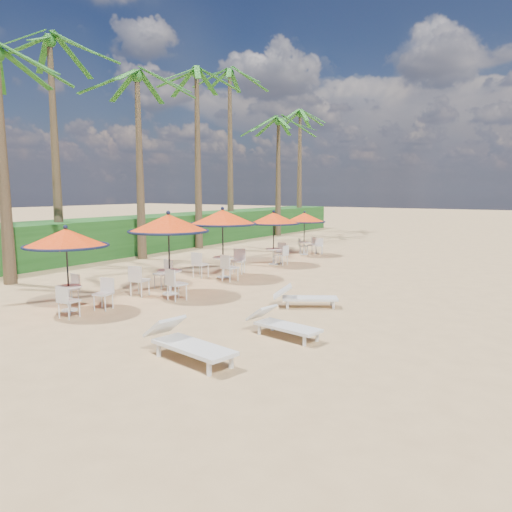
{
  "coord_description": "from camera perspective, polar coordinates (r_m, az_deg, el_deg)",
  "views": [
    {
      "loc": [
        5.65,
        -7.98,
        3.19
      ],
      "look_at": [
        -2.33,
        4.73,
        1.2
      ],
      "focal_mm": 35.0,
      "sensor_mm": 36.0,
      "label": 1
    }
  ],
  "objects": [
    {
      "name": "palm_4",
      "position": [
        28.17,
        -6.8,
        18.99
      ],
      "size": [
        5.0,
        5.0,
        9.62
      ],
      "color": "brown",
      "rests_on": "ground"
    },
    {
      "name": "station_0",
      "position": [
        13.97,
        -20.65,
        0.84
      ],
      "size": [
        2.19,
        2.19,
        2.29
      ],
      "color": "black",
      "rests_on": "ground"
    },
    {
      "name": "station_2",
      "position": [
        18.15,
        -3.83,
        3.45
      ],
      "size": [
        2.49,
        2.55,
        2.59
      ],
      "color": "black",
      "rests_on": "ground"
    },
    {
      "name": "palm_2",
      "position": [
        24.04,
        -22.48,
        20.52
      ],
      "size": [
        5.0,
        5.0,
        9.63
      ],
      "color": "brown",
      "rests_on": "ground"
    },
    {
      "name": "ground",
      "position": [
        10.28,
        -3.08,
        -10.53
      ],
      "size": [
        160.0,
        160.0,
        0.0
      ],
      "primitive_type": "plane",
      "color": "tan",
      "rests_on": "ground"
    },
    {
      "name": "palm_5",
      "position": [
        33.52,
        -3.02,
        19.11
      ],
      "size": [
        5.0,
        5.0,
        10.81
      ],
      "color": "brown",
      "rests_on": "ground"
    },
    {
      "name": "palm_7",
      "position": [
        40.08,
        5.06,
        15.12
      ],
      "size": [
        5.0,
        5.0,
        9.29
      ],
      "color": "brown",
      "rests_on": "ground"
    },
    {
      "name": "station_3",
      "position": [
        21.41,
        2.12,
        3.78
      ],
      "size": [
        2.24,
        2.24,
        2.33
      ],
      "color": "black",
      "rests_on": "ground"
    },
    {
      "name": "lounger_mid",
      "position": [
        11.01,
        2.88,
        -7.68
      ],
      "size": [
        1.83,
        0.86,
        0.63
      ],
      "rotation": [
        0.0,
        0.0,
        -0.18
      ],
      "color": "silver",
      "rests_on": "ground"
    },
    {
      "name": "station_4",
      "position": [
        24.79,
        5.69,
        3.8
      ],
      "size": [
        2.08,
        2.1,
        2.17
      ],
      "color": "black",
      "rests_on": "ground"
    },
    {
      "name": "palm_3",
      "position": [
        24.14,
        -13.42,
        18.25
      ],
      "size": [
        5.0,
        5.0,
        8.51
      ],
      "color": "brown",
      "rests_on": "ground"
    },
    {
      "name": "lounger_near",
      "position": [
        9.63,
        -7.98,
        -9.69
      ],
      "size": [
        2.17,
        1.05,
        0.74
      ],
      "rotation": [
        0.0,
        0.0,
        -0.2
      ],
      "color": "silver",
      "rests_on": "ground"
    },
    {
      "name": "lounger_far",
      "position": [
        13.73,
        5.41,
        -4.65
      ],
      "size": [
        1.79,
        1.36,
        0.63
      ],
      "rotation": [
        0.0,
        0.0,
        0.53
      ],
      "color": "silver",
      "rests_on": "ground"
    },
    {
      "name": "station_1",
      "position": [
        15.38,
        -10.13,
        2.56
      ],
      "size": [
        2.47,
        2.47,
        2.57
      ],
      "color": "black",
      "rests_on": "ground"
    },
    {
      "name": "palm_6",
      "position": [
        35.46,
        2.59,
        14.37
      ],
      "size": [
        5.0,
        5.0,
        8.14
      ],
      "color": "brown",
      "rests_on": "ground"
    },
    {
      "name": "scrub_hedge",
      "position": [
        27.05,
        -13.11,
        2.51
      ],
      "size": [
        3.0,
        40.0,
        1.8
      ],
      "primitive_type": "cube",
      "color": "#194716",
      "rests_on": "ground"
    }
  ]
}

